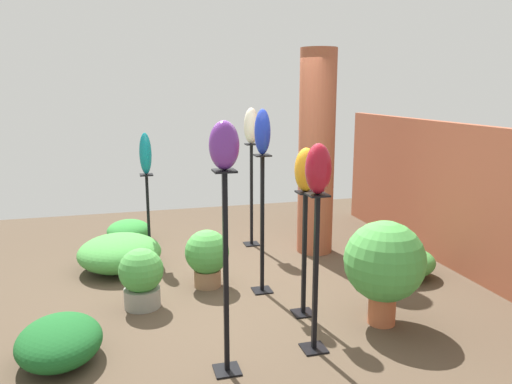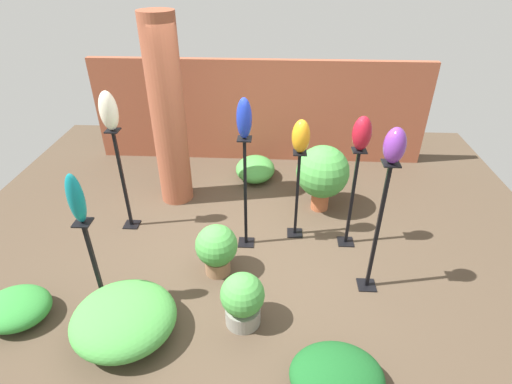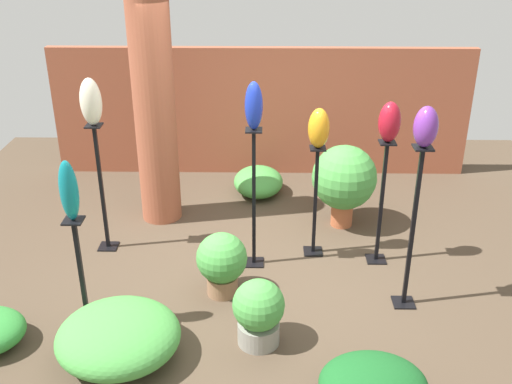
% 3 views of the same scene
% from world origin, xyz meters
% --- Properties ---
extents(ground_plane, '(8.00, 8.00, 0.00)m').
position_xyz_m(ground_plane, '(0.00, 0.00, 0.00)').
color(ground_plane, '#4C3D2D').
extents(brick_wall_back, '(5.60, 0.12, 1.74)m').
position_xyz_m(brick_wall_back, '(0.00, 2.69, 0.87)').
color(brick_wall_back, '#9E5138').
rests_on(brick_wall_back, ground).
extents(brick_pillar, '(0.46, 0.46, 2.63)m').
position_xyz_m(brick_pillar, '(-1.17, 1.30, 1.31)').
color(brick_pillar, '#9E5138').
rests_on(brick_pillar, ground).
extents(pedestal_ruby, '(0.20, 0.20, 1.33)m').
position_xyz_m(pedestal_ruby, '(1.23, 0.34, 0.61)').
color(pedestal_ruby, black).
rests_on(pedestal_ruby, ground).
extents(pedestal_cobalt, '(0.20, 0.20, 1.48)m').
position_xyz_m(pedestal_cobalt, '(-0.05, 0.26, 0.68)').
color(pedestal_cobalt, black).
rests_on(pedestal_cobalt, ground).
extents(pedestal_amber, '(0.20, 0.20, 1.21)m').
position_xyz_m(pedestal_amber, '(0.58, 0.49, 0.55)').
color(pedestal_amber, black).
rests_on(pedestal_amber, ground).
extents(pedestal_ivory, '(0.20, 0.20, 1.41)m').
position_xyz_m(pedestal_ivory, '(-1.65, 0.56, 0.65)').
color(pedestal_ivory, black).
rests_on(pedestal_ivory, ground).
extents(pedestal_teal, '(0.20, 0.20, 1.08)m').
position_xyz_m(pedestal_teal, '(-1.49, -0.84, 0.49)').
color(pedestal_teal, black).
rests_on(pedestal_teal, ground).
extents(pedestal_violet, '(0.20, 0.20, 1.57)m').
position_xyz_m(pedestal_violet, '(1.37, -0.42, 0.73)').
color(pedestal_violet, black).
rests_on(pedestal_violet, ground).
extents(art_vase_ruby, '(0.21, 0.21, 0.40)m').
position_xyz_m(art_vase_ruby, '(1.23, 0.34, 1.53)').
color(art_vase_ruby, maroon).
rests_on(art_vase_ruby, pedestal_ruby).
extents(art_vase_cobalt, '(0.17, 0.16, 0.46)m').
position_xyz_m(art_vase_cobalt, '(-0.05, 0.26, 1.71)').
color(art_vase_cobalt, '#192D9E').
rests_on(art_vase_cobalt, pedestal_cobalt).
extents(art_vase_amber, '(0.21, 0.21, 0.40)m').
position_xyz_m(art_vase_amber, '(0.58, 0.49, 1.41)').
color(art_vase_amber, orange).
rests_on(art_vase_amber, pedestal_amber).
extents(art_vase_ivory, '(0.21, 0.20, 0.48)m').
position_xyz_m(art_vase_ivory, '(-1.65, 0.56, 1.65)').
color(art_vase_ivory, beige).
rests_on(art_vase_ivory, pedestal_ivory).
extents(art_vase_teal, '(0.15, 0.15, 0.52)m').
position_xyz_m(art_vase_teal, '(-1.49, -0.84, 1.34)').
color(art_vase_teal, '#0F727A').
rests_on(art_vase_teal, pedestal_teal).
extents(art_vase_violet, '(0.20, 0.22, 0.35)m').
position_xyz_m(art_vase_violet, '(1.37, -0.42, 1.75)').
color(art_vase_violet, '#6B2D8C').
rests_on(art_vase_violet, pedestal_violet).
extents(potted_plant_front_left, '(0.44, 0.44, 0.60)m').
position_xyz_m(potted_plant_front_left, '(0.01, -1.00, 0.32)').
color(potted_plant_front_left, gray).
rests_on(potted_plant_front_left, ground).
extents(potted_plant_near_pillar, '(0.48, 0.48, 0.63)m').
position_xyz_m(potted_plant_near_pillar, '(-0.34, -0.28, 0.36)').
color(potted_plant_near_pillar, '#936B4C').
rests_on(potted_plant_near_pillar, ground).
extents(potted_plant_back_center, '(0.74, 0.74, 0.97)m').
position_xyz_m(potted_plant_back_center, '(0.96, 1.12, 0.59)').
color(potted_plant_back_center, '#B25B38').
rests_on(potted_plant_back_center, ground).
extents(foliage_bed_east, '(1.01, 0.98, 0.42)m').
position_xyz_m(foliage_bed_east, '(-1.12, -1.21, 0.21)').
color(foliage_bed_east, '#479942').
rests_on(foliage_bed_east, ground).
extents(foliage_bed_rear, '(0.63, 0.75, 0.35)m').
position_xyz_m(foliage_bed_rear, '(-0.03, 1.94, 0.17)').
color(foliage_bed_rear, '#479942').
rests_on(foliage_bed_rear, ground).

